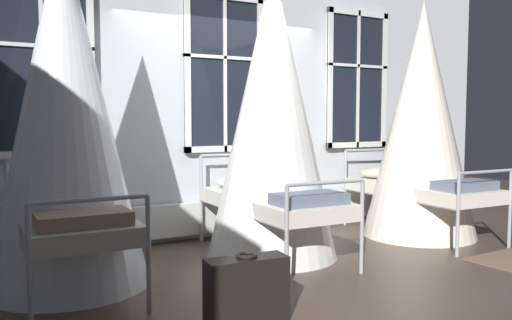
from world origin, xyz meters
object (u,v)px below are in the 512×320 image
cot_first (65,114)px  suitcase_dark (247,289)px  cot_second (272,117)px  cot_third (421,123)px

cot_first → suitcase_dark: (0.89, -1.41, -1.18)m
cot_second → cot_third: 1.99m
cot_first → cot_third: cot_first is taller
cot_third → cot_first: bearing=91.0°
cot_second → suitcase_dark: size_ratio=4.99×
cot_second → suitcase_dark: bearing=144.5°
cot_second → suitcase_dark: cot_second is taller
cot_first → cot_second: (1.95, -0.00, -0.02)m
cot_second → cot_third: bearing=-89.9°
cot_first → suitcase_dark: cot_first is taller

